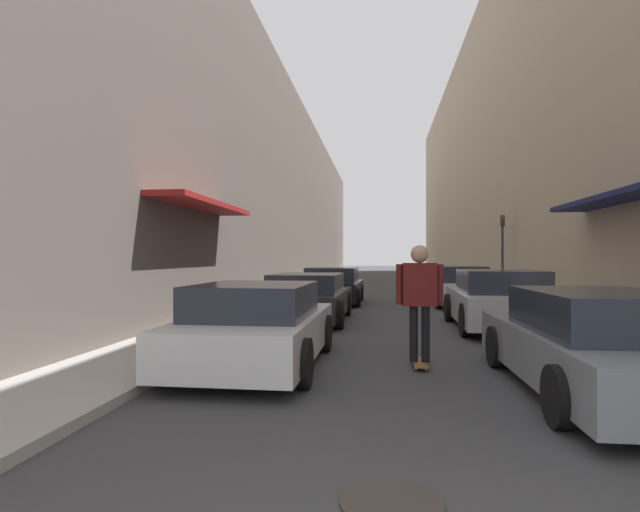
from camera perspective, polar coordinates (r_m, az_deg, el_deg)
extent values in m
plane|color=#38383A|center=(25.26, 7.84, -3.83)|extent=(132.85, 132.85, 0.00)
cube|color=gray|center=(31.50, 0.14, -2.98)|extent=(1.80, 60.39, 0.12)
cube|color=gray|center=(31.60, 15.20, -2.97)|extent=(1.80, 60.39, 0.12)
cube|color=#564C47|center=(32.16, -5.03, 6.65)|extent=(4.00, 60.39, 10.85)
cube|color=maroon|center=(12.43, -13.15, 5.68)|extent=(1.00, 4.80, 0.12)
cube|color=tan|center=(32.71, 20.32, 11.00)|extent=(4.00, 60.39, 15.88)
cube|color=#141947|center=(12.70, 30.27, 5.57)|extent=(1.00, 4.80, 0.12)
cube|color=silver|center=(7.71, -7.13, -8.87)|extent=(1.86, 3.99, 0.60)
cube|color=#232833|center=(7.45, -7.51, -5.00)|extent=(1.62, 2.08, 0.48)
cylinder|color=black|center=(9.15, -10.72, -8.46)|extent=(0.18, 0.64, 0.64)
cylinder|color=black|center=(8.77, 0.61, -8.82)|extent=(0.18, 0.64, 0.64)
cylinder|color=black|center=(6.87, -17.11, -11.26)|extent=(0.18, 0.64, 0.64)
cylinder|color=black|center=(6.37, -1.92, -12.16)|extent=(0.18, 0.64, 0.64)
cube|color=#232326|center=(12.85, -1.36, -5.33)|extent=(1.97, 4.33, 0.59)
cube|color=#232833|center=(12.60, -1.50, -3.06)|extent=(1.70, 2.27, 0.45)
cylinder|color=black|center=(14.33, -4.23, -5.39)|extent=(0.18, 0.65, 0.65)
cylinder|color=black|center=(14.09, 3.14, -5.48)|extent=(0.18, 0.65, 0.65)
cylinder|color=black|center=(11.74, -6.77, -6.56)|extent=(0.18, 0.65, 0.65)
cylinder|color=black|center=(11.45, 2.24, -6.72)|extent=(0.18, 0.65, 0.65)
cube|color=black|center=(17.81, 1.50, -3.91)|extent=(2.00, 4.11, 0.59)
cube|color=#232833|center=(17.58, 1.44, -2.16)|extent=(1.73, 2.15, 0.51)
cylinder|color=black|center=(19.18, -0.95, -4.11)|extent=(0.18, 0.61, 0.61)
cylinder|color=black|center=(19.01, 4.70, -4.15)|extent=(0.18, 0.61, 0.61)
cylinder|color=black|center=(16.69, -2.15, -4.71)|extent=(0.18, 0.61, 0.61)
cylinder|color=black|center=(16.50, 4.35, -4.77)|extent=(0.18, 0.61, 0.61)
cube|color=gray|center=(6.98, 29.06, -9.88)|extent=(1.84, 4.34, 0.59)
cube|color=#232833|center=(6.71, 29.75, -5.62)|extent=(1.60, 2.26, 0.49)
cylinder|color=black|center=(8.01, 19.45, -9.75)|extent=(0.18, 0.61, 0.61)
cylinder|color=black|center=(8.56, 31.18, -9.12)|extent=(0.18, 0.61, 0.61)
cylinder|color=black|center=(5.48, 25.68, -14.29)|extent=(0.18, 0.61, 0.61)
cube|color=#B7B7BC|center=(12.13, 19.72, -5.41)|extent=(2.03, 4.08, 0.66)
cube|color=#232833|center=(11.90, 19.93, -2.72)|extent=(1.75, 2.14, 0.49)
cylinder|color=black|center=(13.21, 14.51, -5.74)|extent=(0.18, 0.70, 0.70)
cylinder|color=black|center=(13.58, 22.45, -5.58)|extent=(0.18, 0.70, 0.70)
cylinder|color=black|center=(10.75, 16.26, -7.03)|extent=(0.18, 0.70, 0.70)
cylinder|color=black|center=(11.21, 25.87, -6.74)|extent=(0.18, 0.70, 0.70)
cube|color=silver|center=(17.63, 15.67, -3.84)|extent=(1.78, 4.09, 0.63)
cube|color=#232833|center=(17.40, 15.77, -1.99)|extent=(1.54, 2.13, 0.52)
cylinder|color=black|center=(18.79, 12.55, -4.12)|extent=(0.18, 0.66, 0.66)
cylinder|color=black|center=(19.02, 17.60, -4.06)|extent=(0.18, 0.66, 0.66)
cylinder|color=black|center=(16.29, 13.40, -4.74)|extent=(0.18, 0.66, 0.66)
cylinder|color=black|center=(16.56, 19.21, -4.66)|extent=(0.18, 0.66, 0.66)
cube|color=brown|center=(7.78, 11.32, -11.84)|extent=(0.20, 0.78, 0.02)
cylinder|color=beige|center=(8.03, 10.63, -11.74)|extent=(0.03, 0.06, 0.06)
cylinder|color=beige|center=(8.04, 11.73, -11.72)|extent=(0.03, 0.06, 0.06)
cylinder|color=beige|center=(7.54, 10.87, -12.51)|extent=(0.03, 0.06, 0.06)
cylinder|color=beige|center=(7.56, 12.05, -12.49)|extent=(0.03, 0.06, 0.06)
cylinder|color=black|center=(7.70, 10.66, -8.72)|extent=(0.13, 0.13, 0.84)
cylinder|color=black|center=(7.72, 11.97, -8.71)|extent=(0.13, 0.13, 0.84)
cube|color=maroon|center=(7.63, 11.31, -3.20)|extent=(0.50, 0.23, 0.64)
sphere|color=tan|center=(7.62, 11.31, 0.22)|extent=(0.27, 0.27, 0.27)
cylinder|color=maroon|center=(7.62, 9.06, -3.21)|extent=(0.10, 0.10, 0.61)
cylinder|color=maroon|center=(7.66, 13.56, -3.19)|extent=(0.10, 0.10, 0.61)
cylinder|color=#332D28|center=(3.74, 8.13, -26.09)|extent=(0.70, 0.70, 0.02)
cylinder|color=#2D2D2D|center=(21.83, 20.13, 0.14)|extent=(0.10, 0.10, 3.23)
cube|color=#332D0F|center=(21.87, 20.12, 3.78)|extent=(0.16, 0.16, 0.45)
sphere|color=red|center=(21.80, 20.18, 4.09)|extent=(0.11, 0.11, 0.11)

